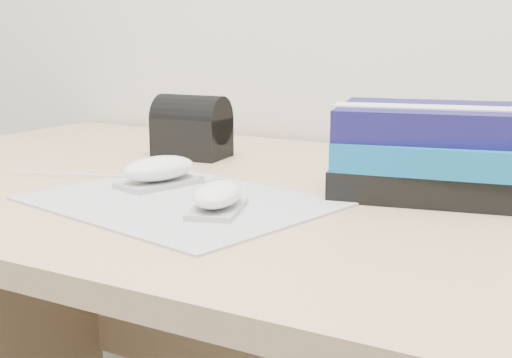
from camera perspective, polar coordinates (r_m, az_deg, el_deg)
The scene contains 7 objects.
desk at distance 1.08m, azimuth 6.78°, elevation -12.80°, with size 1.60×0.80×0.73m.
mousepad at distance 0.91m, azimuth -6.13°, elevation -1.79°, with size 0.36×0.28×0.00m, color #929199.
mouse_rear at distance 1.00m, azimuth -7.78°, elevation 0.64°, with size 0.09×0.13×0.05m.
mouse_front at distance 0.85m, azimuth -3.12°, elevation -1.40°, with size 0.09×0.11×0.04m.
usb_cable at distance 1.09m, azimuth -14.18°, elevation 0.35°, with size 0.00×0.00×0.21m, color silver.
book_stack at distance 0.98m, azimuth 13.66°, elevation 2.22°, with size 0.28×0.24×0.12m.
pouch at distance 1.22m, azimuth -5.17°, elevation 4.14°, with size 0.13×0.09×0.11m.
Camera 1 is at (0.38, 0.74, 0.95)m, focal length 50.00 mm.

